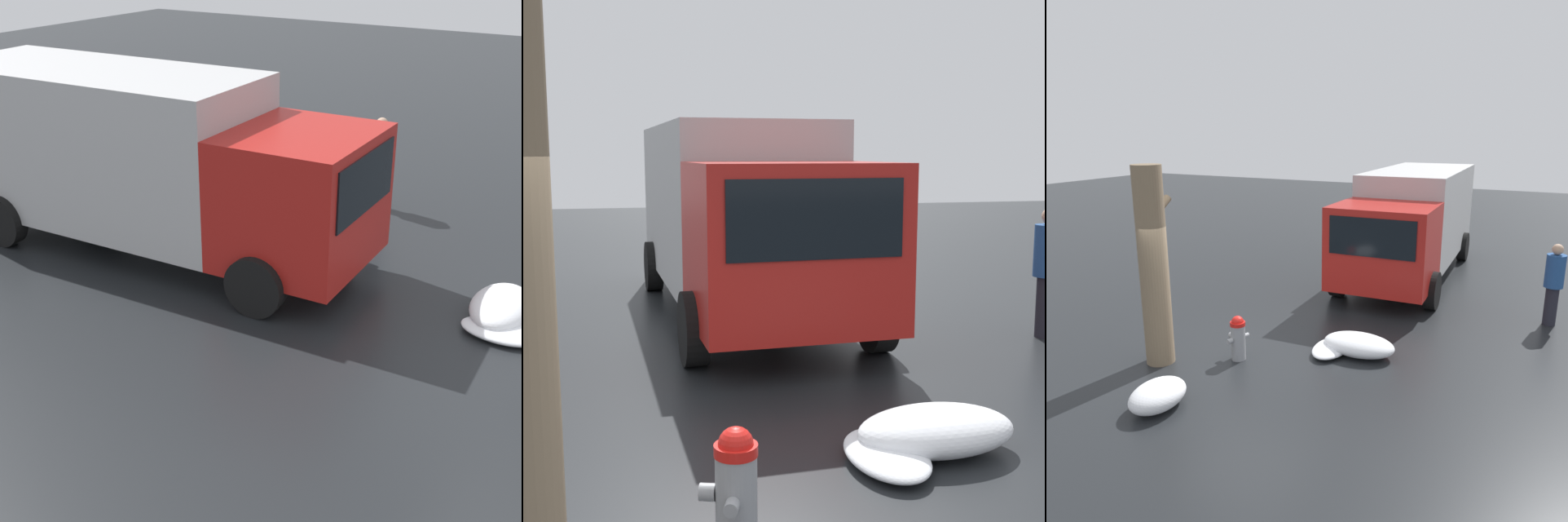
# 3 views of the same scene
# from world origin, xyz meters

# --- Properties ---
(fire_hydrant) EXTENTS (0.47, 0.38, 0.84)m
(fire_hydrant) POSITION_xyz_m (0.00, 0.00, 0.43)
(fire_hydrant) COLOR gray
(fire_hydrant) RESTS_ON ground_plane
(delivery_truck) EXTENTS (7.58, 2.83, 2.96)m
(delivery_truck) POSITION_xyz_m (7.04, -1.27, 1.62)
(delivery_truck) COLOR red
(delivery_truck) RESTS_ON ground_plane
(snow_pile_by_hydrant) EXTENTS (1.08, 0.64, 0.18)m
(snow_pile_by_hydrant) POSITION_xyz_m (1.04, -1.41, 0.09)
(snow_pile_by_hydrant) COLOR white
(snow_pile_by_hydrant) RESTS_ON ground_plane
(snow_pile_by_tree) EXTENTS (0.83, 1.37, 0.39)m
(snow_pile_by_tree) POSITION_xyz_m (1.17, -1.91, 0.20)
(snow_pile_by_tree) COLOR white
(snow_pile_by_tree) RESTS_ON ground_plane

